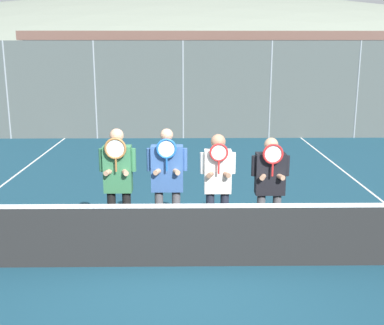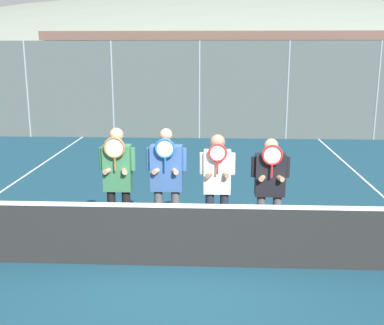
{
  "view_description": "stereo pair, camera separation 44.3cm",
  "coord_description": "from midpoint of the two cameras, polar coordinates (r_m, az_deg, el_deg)",
  "views": [
    {
      "loc": [
        0.08,
        -6.26,
        3.0
      ],
      "look_at": [
        0.18,
        0.98,
        1.27
      ],
      "focal_mm": 45.0,
      "sensor_mm": 36.0,
      "label": 1
    },
    {
      "loc": [
        0.53,
        -6.25,
        3.0
      ],
      "look_at": [
        0.18,
        0.98,
        1.27
      ],
      "focal_mm": 45.0,
      "sensor_mm": 36.0,
      "label": 2
    }
  ],
  "objects": [
    {
      "name": "player_center_left",
      "position": [
        7.3,
        -1.3,
        -1.82
      ],
      "size": [
        0.61,
        0.34,
        1.83
      ],
      "color": "#56565B",
      "rests_on": "ground_plane"
    },
    {
      "name": "clubhouse_building",
      "position": [
        22.44,
        5.19,
        10.45
      ],
      "size": [
        15.64,
        5.5,
        3.66
      ],
      "color": "#9EA3A8",
      "rests_on": "ground_plane"
    },
    {
      "name": "car_left_of_center",
      "position": [
        18.45,
        1.44,
        6.95
      ],
      "size": [
        4.05,
        1.94,
        1.81
      ],
      "color": "slate",
      "rests_on": "ground_plane"
    },
    {
      "name": "player_rightmost",
      "position": [
        7.41,
        10.92,
        -2.42
      ],
      "size": [
        0.58,
        0.34,
        1.69
      ],
      "color": "#56565B",
      "rests_on": "ground_plane"
    },
    {
      "name": "player_leftmost",
      "position": [
        7.33,
        -7.08,
        -1.79
      ],
      "size": [
        0.55,
        0.34,
        1.85
      ],
      "color": "black",
      "rests_on": "ground_plane"
    },
    {
      "name": "player_center_right",
      "position": [
        7.35,
        4.73,
        -2.11
      ],
      "size": [
        0.54,
        0.34,
        1.74
      ],
      "color": "#232838",
      "rests_on": "ground_plane"
    },
    {
      "name": "ground_plane",
      "position": [
        6.94,
        -0.05,
        -12.17
      ],
      "size": [
        120.0,
        120.0,
        0.0
      ],
      "primitive_type": "plane",
      "color": "navy"
    },
    {
      "name": "fence_back",
      "position": [
        16.21,
        1.66,
        8.54
      ],
      "size": [
        17.62,
        0.06,
        3.23
      ],
      "color": "gray",
      "rests_on": "ground_plane"
    },
    {
      "name": "car_far_left",
      "position": [
        19.28,
        -13.47,
        6.77
      ],
      "size": [
        4.48,
        1.97,
        1.73
      ],
      "color": "slate",
      "rests_on": "ground_plane"
    },
    {
      "name": "car_center",
      "position": [
        19.01,
        16.94,
        6.37
      ],
      "size": [
        4.72,
        1.96,
        1.65
      ],
      "color": "black",
      "rests_on": "ground_plane"
    },
    {
      "name": "tennis_net",
      "position": [
        6.75,
        -0.05,
        -8.52
      ],
      "size": [
        10.84,
        0.09,
        1.02
      ],
      "color": "gray",
      "rests_on": "ground_plane"
    },
    {
      "name": "hill_distant",
      "position": [
        61.14,
        2.48,
        10.61
      ],
      "size": [
        92.67,
        51.48,
        18.02
      ],
      "color": "gray",
      "rests_on": "ground_plane"
    }
  ]
}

